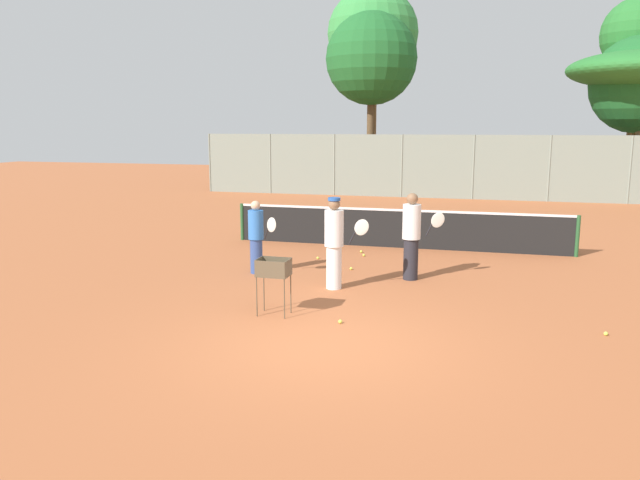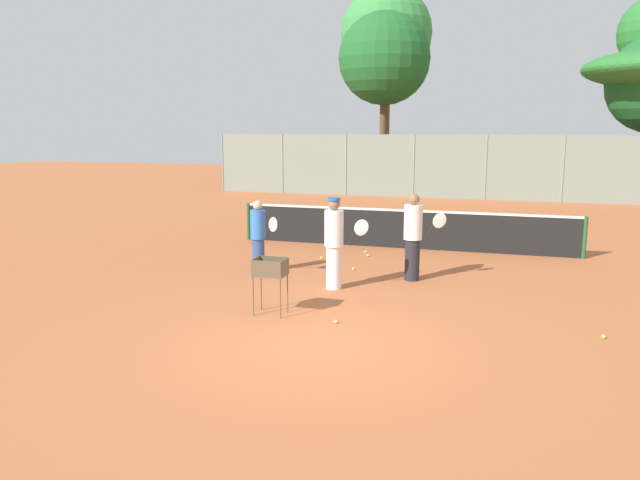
% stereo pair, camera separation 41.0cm
% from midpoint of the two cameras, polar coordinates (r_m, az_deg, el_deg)
% --- Properties ---
extents(ground_plane, '(80.00, 80.00, 0.00)m').
position_cam_midpoint_polar(ground_plane, '(9.67, 0.80, -9.59)').
color(ground_plane, '#B26038').
extents(tennis_net, '(9.25, 0.10, 1.07)m').
position_cam_midpoint_polar(tennis_net, '(17.12, 8.33, 1.08)').
color(tennis_net, '#26592D').
rests_on(tennis_net, ground_plane).
extents(back_fence, '(22.70, 0.08, 2.89)m').
position_cam_midpoint_polar(back_fence, '(29.12, 12.13, 6.55)').
color(back_fence, gray).
rests_on(back_fence, ground_plane).
extents(tree_0, '(4.73, 4.73, 10.38)m').
position_cam_midpoint_polar(tree_0, '(34.26, 6.45, 18.16)').
color(tree_0, brown).
rests_on(tree_0, ground_plane).
extents(tree_3, '(4.51, 4.51, 8.79)m').
position_cam_midpoint_polar(tree_3, '(32.02, 6.29, 16.13)').
color(tree_3, brown).
rests_on(tree_3, ground_plane).
extents(player_white_outfit, '(0.95, 0.39, 1.88)m').
position_cam_midpoint_polar(player_white_outfit, '(12.67, 2.24, -0.18)').
color(player_white_outfit, white).
rests_on(player_white_outfit, ground_plane).
extents(player_red_cap, '(0.82, 0.53, 1.65)m').
position_cam_midpoint_polar(player_red_cap, '(14.12, -4.83, 0.38)').
color(player_red_cap, '#334C8C').
rests_on(player_red_cap, ground_plane).
extents(player_yellow_shirt, '(0.93, 0.44, 1.89)m').
position_cam_midpoint_polar(player_yellow_shirt, '(13.55, 9.37, 0.36)').
color(player_yellow_shirt, '#26262D').
rests_on(player_yellow_shirt, ground_plane).
extents(ball_cart, '(0.56, 0.41, 1.01)m').
position_cam_midpoint_polar(ball_cart, '(10.99, -3.53, -2.93)').
color(ball_cart, brown).
rests_on(ball_cart, ground_plane).
extents(tennis_ball_0, '(0.07, 0.07, 0.07)m').
position_cam_midpoint_polar(tennis_ball_0, '(10.66, 2.55, -7.48)').
color(tennis_ball_0, '#D1E54C').
rests_on(tennis_ball_0, ground_plane).
extents(tennis_ball_1, '(0.07, 0.07, 0.07)m').
position_cam_midpoint_polar(tennis_ball_1, '(14.50, 3.88, -2.64)').
color(tennis_ball_1, '#D1E54C').
rests_on(tennis_ball_1, ground_plane).
extents(tennis_ball_2, '(0.07, 0.07, 0.07)m').
position_cam_midpoint_polar(tennis_ball_2, '(15.64, 0.88, -1.65)').
color(tennis_ball_2, '#D1E54C').
rests_on(tennis_ball_2, ground_plane).
extents(tennis_ball_3, '(0.07, 0.07, 0.07)m').
position_cam_midpoint_polar(tennis_ball_3, '(16.45, 4.91, -1.08)').
color(tennis_ball_3, '#D1E54C').
rests_on(tennis_ball_3, ground_plane).
extents(tennis_ball_4, '(0.07, 0.07, 0.07)m').
position_cam_midpoint_polar(tennis_ball_4, '(16.01, 5.13, -1.41)').
color(tennis_ball_4, '#D1E54C').
rests_on(tennis_ball_4, ground_plane).
extents(tennis_ball_5, '(0.07, 0.07, 0.07)m').
position_cam_midpoint_polar(tennis_ball_5, '(10.98, 25.50, -7.99)').
color(tennis_ball_5, '#D1E54C').
rests_on(tennis_ball_5, ground_plane).
extents(parked_car, '(4.20, 1.70, 1.60)m').
position_cam_midpoint_polar(parked_car, '(33.80, 22.87, 5.14)').
color(parked_car, '#3F4C8C').
rests_on(parked_car, ground_plane).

